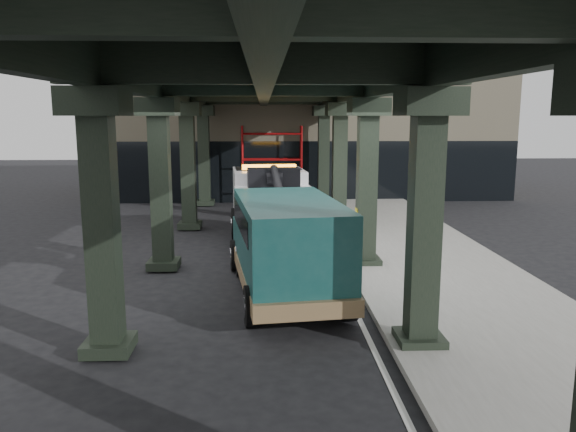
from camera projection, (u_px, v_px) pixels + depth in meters
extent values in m
plane|color=black|center=(281.00, 288.00, 14.83)|extent=(90.00, 90.00, 0.00)
cube|color=gray|center=(427.00, 264.00, 16.97)|extent=(5.00, 40.00, 0.15)
cube|color=silver|center=(335.00, 267.00, 16.87)|extent=(0.12, 38.00, 0.01)
cube|color=black|center=(424.00, 223.00, 10.56)|extent=(0.55, 0.55, 5.00)
cube|color=black|center=(430.00, 102.00, 10.17)|extent=(1.10, 1.10, 0.50)
cube|color=black|center=(419.00, 340.00, 10.97)|extent=(0.90, 0.90, 0.24)
cube|color=black|center=(367.00, 185.00, 16.46)|extent=(0.55, 0.55, 5.00)
cube|color=black|center=(369.00, 107.00, 16.07)|extent=(1.10, 1.10, 0.50)
cube|color=black|center=(365.00, 261.00, 16.87)|extent=(0.90, 0.90, 0.24)
cube|color=black|center=(339.00, 167.00, 22.37)|extent=(0.55, 0.55, 5.00)
cube|color=black|center=(340.00, 109.00, 21.97)|extent=(1.10, 1.10, 0.50)
cube|color=black|center=(339.00, 224.00, 22.77)|extent=(0.90, 0.90, 0.24)
cube|color=black|center=(324.00, 156.00, 28.27)|extent=(0.55, 0.55, 5.00)
cube|color=black|center=(324.00, 111.00, 27.87)|extent=(1.10, 1.10, 0.50)
cube|color=black|center=(323.00, 201.00, 28.67)|extent=(0.90, 0.90, 0.24)
cube|color=black|center=(102.00, 226.00, 10.31)|extent=(0.55, 0.55, 5.00)
cube|color=black|center=(95.00, 101.00, 9.91)|extent=(1.10, 1.10, 0.50)
cube|color=black|center=(109.00, 345.00, 10.72)|extent=(0.90, 0.90, 0.24)
cube|color=black|center=(161.00, 186.00, 16.21)|extent=(0.55, 0.55, 5.00)
cube|color=black|center=(158.00, 107.00, 15.81)|extent=(1.10, 1.10, 0.50)
cube|color=black|center=(164.00, 264.00, 16.62)|extent=(0.90, 0.90, 0.24)
cube|color=black|center=(188.00, 167.00, 22.11)|extent=(0.55, 0.55, 5.00)
cube|color=black|center=(186.00, 109.00, 21.71)|extent=(1.10, 1.10, 0.50)
cube|color=black|center=(190.00, 225.00, 22.52)|extent=(0.90, 0.90, 0.24)
cube|color=black|center=(204.00, 156.00, 28.01)|extent=(0.55, 0.55, 5.00)
cube|color=black|center=(203.00, 111.00, 27.61)|extent=(1.10, 1.10, 0.50)
cube|color=black|center=(205.00, 202.00, 28.42)|extent=(0.90, 0.90, 0.24)
cube|color=black|center=(369.00, 78.00, 15.93)|extent=(0.35, 32.00, 1.10)
cube|color=black|center=(156.00, 78.00, 15.67)|extent=(0.35, 32.00, 1.10)
cube|color=black|center=(264.00, 78.00, 15.80)|extent=(0.35, 32.00, 1.10)
cube|color=black|center=(264.00, 52.00, 15.68)|extent=(7.40, 32.00, 0.30)
cube|color=#C6B793|center=(303.00, 124.00, 33.88)|extent=(22.00, 10.00, 8.00)
cylinder|color=#AB0D0F|center=(243.00, 165.00, 29.06)|extent=(0.08, 0.08, 4.00)
cylinder|color=#AB0D0F|center=(242.00, 166.00, 28.28)|extent=(0.08, 0.08, 4.00)
cylinder|color=#AB0D0F|center=(301.00, 165.00, 29.19)|extent=(0.08, 0.08, 4.00)
cylinder|color=#AB0D0F|center=(302.00, 166.00, 28.41)|extent=(0.08, 0.08, 4.00)
cylinder|color=#AB0D0F|center=(272.00, 184.00, 29.30)|extent=(3.00, 0.08, 0.08)
cylinder|color=#AB0D0F|center=(272.00, 159.00, 29.08)|extent=(3.00, 0.08, 0.08)
cylinder|color=#AB0D0F|center=(272.00, 134.00, 28.85)|extent=(3.00, 0.08, 0.08)
cube|color=black|center=(277.00, 236.00, 17.84)|extent=(1.71, 8.02, 0.27)
cube|color=white|center=(269.00, 196.00, 20.32)|extent=(2.70, 2.74, 1.91)
cube|color=white|center=(266.00, 205.00, 21.51)|extent=(2.55, 0.95, 0.96)
cube|color=black|center=(268.00, 180.00, 20.49)|extent=(2.44, 1.57, 0.90)
cube|color=white|center=(281.00, 221.00, 16.53)|extent=(2.98, 5.50, 1.49)
cube|color=orange|center=(269.00, 167.00, 19.93)|extent=(1.93, 0.45, 0.17)
cube|color=black|center=(274.00, 178.00, 18.41)|extent=(1.75, 0.77, 0.64)
cylinder|color=black|center=(280.00, 194.00, 16.59)|extent=(0.56, 3.72, 1.42)
cube|color=black|center=(293.00, 283.00, 14.07)|extent=(0.44, 1.51, 0.19)
cube|color=black|center=(297.00, 294.00, 13.35)|extent=(1.71, 0.40, 0.19)
cylinder|color=black|center=(237.00, 224.00, 20.68)|extent=(0.47, 1.19, 1.17)
cylinder|color=silver|center=(237.00, 224.00, 20.68)|extent=(0.47, 0.67, 0.64)
cylinder|color=black|center=(299.00, 222.00, 20.97)|extent=(0.47, 1.19, 1.17)
cylinder|color=silver|center=(299.00, 222.00, 20.97)|extent=(0.47, 0.67, 0.64)
cylinder|color=black|center=(241.00, 245.00, 17.26)|extent=(0.47, 1.19, 1.17)
cylinder|color=silver|center=(241.00, 245.00, 17.26)|extent=(0.47, 0.67, 0.64)
cylinder|color=black|center=(315.00, 243.00, 17.54)|extent=(0.47, 1.19, 1.17)
cylinder|color=silver|center=(315.00, 243.00, 17.54)|extent=(0.47, 0.67, 0.64)
cylinder|color=black|center=(243.00, 256.00, 15.91)|extent=(0.47, 1.19, 1.17)
cylinder|color=silver|center=(243.00, 256.00, 15.91)|extent=(0.47, 0.67, 0.64)
cylinder|color=black|center=(324.00, 253.00, 16.20)|extent=(0.47, 1.19, 1.17)
cylinder|color=silver|center=(324.00, 253.00, 16.20)|extent=(0.47, 0.67, 0.64)
cube|color=#134543|center=(272.00, 235.00, 16.62)|extent=(2.33, 1.45, 0.97)
cube|color=#134543|center=(288.00, 243.00, 13.67)|extent=(2.84, 5.08, 2.10)
cube|color=olive|center=(286.00, 272.00, 14.24)|extent=(3.02, 6.26, 0.38)
cube|color=black|center=(274.00, 209.00, 16.05)|extent=(2.14, 0.72, 0.90)
cube|color=black|center=(286.00, 219.00, 13.89)|extent=(2.75, 4.13, 0.59)
cube|color=silver|center=(269.00, 245.00, 17.25)|extent=(2.15, 0.39, 0.32)
cylinder|color=black|center=(236.00, 255.00, 16.49)|extent=(0.41, 0.93, 0.90)
cylinder|color=silver|center=(236.00, 255.00, 16.49)|extent=(0.40, 0.54, 0.50)
cylinder|color=black|center=(308.00, 253.00, 16.84)|extent=(0.41, 0.93, 0.90)
cylinder|color=silver|center=(308.00, 253.00, 16.84)|extent=(0.40, 0.54, 0.50)
cylinder|color=black|center=(252.00, 306.00, 12.10)|extent=(0.41, 0.93, 0.90)
cylinder|color=silver|center=(252.00, 306.00, 12.10)|extent=(0.40, 0.54, 0.50)
cylinder|color=black|center=(348.00, 301.00, 12.45)|extent=(0.41, 0.93, 0.90)
cylinder|color=silver|center=(348.00, 301.00, 12.45)|extent=(0.40, 0.54, 0.50)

